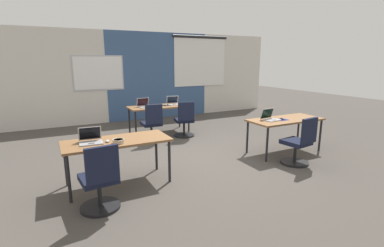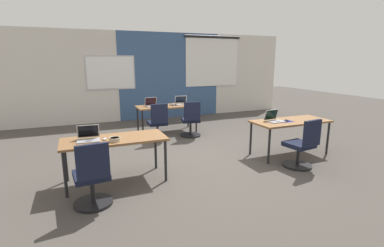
% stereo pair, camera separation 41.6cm
% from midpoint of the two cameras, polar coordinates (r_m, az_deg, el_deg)
% --- Properties ---
extents(ground_plane, '(24.00, 24.00, 0.00)m').
position_cam_midpoint_polar(ground_plane, '(5.85, -0.81, -6.54)').
color(ground_plane, '#47423D').
extents(back_wall_assembly, '(10.00, 0.27, 2.80)m').
position_cam_midpoint_polar(back_wall_assembly, '(9.49, -12.17, 9.29)').
color(back_wall_assembly, silver).
rests_on(back_wall_assembly, ground).
extents(desk_near_left, '(1.60, 0.70, 0.72)m').
position_cam_midpoint_polar(desk_near_left, '(4.58, -17.35, -3.94)').
color(desk_near_left, brown).
rests_on(desk_near_left, ground).
extents(desk_near_right, '(1.60, 0.70, 0.72)m').
position_cam_midpoint_polar(desk_near_right, '(6.18, 16.43, 0.35)').
color(desk_near_right, brown).
rests_on(desk_near_right, ground).
extents(desk_far_center, '(1.60, 0.70, 0.72)m').
position_cam_midpoint_polar(desk_far_center, '(7.66, -8.20, 3.04)').
color(desk_far_center, brown).
rests_on(desk_far_center, ground).
extents(laptop_near_right_inner, '(0.36, 0.33, 0.23)m').
position_cam_midpoint_polar(laptop_near_right_inner, '(5.95, 13.57, 1.13)').
color(laptop_near_right_inner, '#9E9EA3').
rests_on(laptop_near_right_inner, desk_near_right).
extents(mousepad_near_right_inner, '(0.22, 0.19, 0.00)m').
position_cam_midpoint_polar(mousepad_near_right_inner, '(6.06, 15.79, 0.74)').
color(mousepad_near_right_inner, navy).
rests_on(mousepad_near_right_inner, desk_near_right).
extents(mouse_near_right_inner, '(0.07, 0.11, 0.03)m').
position_cam_midpoint_polar(mouse_near_right_inner, '(6.05, 15.80, 0.91)').
color(mouse_near_right_inner, black).
rests_on(mouse_near_right_inner, mousepad_near_right_inner).
extents(chair_near_right_inner, '(0.52, 0.56, 0.92)m').
position_cam_midpoint_polar(chair_near_right_inner, '(5.56, 18.74, -4.19)').
color(chair_near_right_inner, black).
rests_on(chair_near_right_inner, ground).
extents(laptop_near_left_end, '(0.35, 0.32, 0.23)m').
position_cam_midpoint_polar(laptop_near_left_end, '(4.53, -22.21, -3.04)').
color(laptop_near_left_end, '#9E9EA3').
rests_on(laptop_near_left_end, desk_near_left).
extents(mouse_near_left_end, '(0.09, 0.11, 0.03)m').
position_cam_midpoint_polar(mouse_near_left_end, '(4.49, -19.21, -3.36)').
color(mouse_near_left_end, '#B2B2B7').
rests_on(mouse_near_left_end, desk_near_left).
extents(chair_near_left_end, '(0.52, 0.56, 0.92)m').
position_cam_midpoint_polar(chair_near_left_end, '(3.95, -20.94, -11.27)').
color(chair_near_left_end, black).
rests_on(chair_near_left_end, ground).
extents(laptop_far_right, '(0.37, 0.35, 0.23)m').
position_cam_midpoint_polar(laptop_far_right, '(7.88, -5.28, 4.19)').
color(laptop_far_right, silver).
rests_on(laptop_far_right, desk_far_center).
extents(mousepad_far_right, '(0.22, 0.19, 0.00)m').
position_cam_midpoint_polar(mousepad_far_right, '(7.73, -6.81, 3.64)').
color(mousepad_far_right, black).
rests_on(mousepad_far_right, desk_far_center).
extents(mouse_far_right, '(0.09, 0.11, 0.03)m').
position_cam_midpoint_polar(mouse_far_right, '(7.73, -6.81, 3.78)').
color(mouse_far_right, '#B2B2B7').
rests_on(mouse_far_right, mousepad_far_right).
extents(chair_far_right, '(0.53, 0.58, 0.92)m').
position_cam_midpoint_polar(chair_far_right, '(7.19, -3.15, 0.22)').
color(chair_far_right, black).
rests_on(chair_far_right, ground).
extents(laptop_far_left, '(0.36, 0.31, 0.23)m').
position_cam_midpoint_polar(laptop_far_left, '(7.54, -11.15, 3.63)').
color(laptop_far_left, '#9E9EA3').
rests_on(laptop_far_left, desk_far_center).
extents(chair_far_left, '(0.52, 0.55, 0.92)m').
position_cam_midpoint_polar(chair_far_left, '(6.88, -9.74, -0.51)').
color(chair_far_left, black).
rests_on(chair_far_left, ground).
extents(snack_bowl, '(0.18, 0.18, 0.06)m').
position_cam_midpoint_polar(snack_bowl, '(4.38, -17.22, -3.38)').
color(snack_bowl, tan).
rests_on(snack_bowl, desk_near_left).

